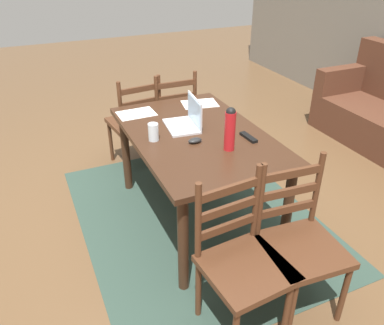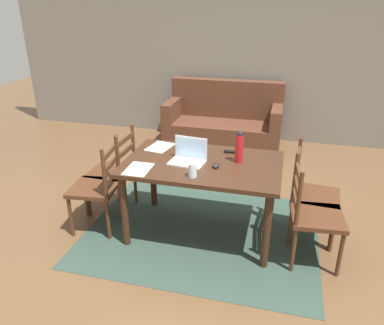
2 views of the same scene
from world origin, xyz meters
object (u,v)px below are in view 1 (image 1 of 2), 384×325
object	(u,v)px
dining_table	(197,145)
chair_right_far	(299,244)
laptop	(187,119)
chair_right_near	(242,263)
computer_mouse	(195,140)
tv_remote	(249,137)
drinking_glass	(153,132)
water_bottle	(230,128)
chair_left_far	(171,117)
chair_left_near	(135,123)

from	to	relation	value
dining_table	chair_right_far	size ratio (longest dim) A/B	1.54
dining_table	laptop	distance (m)	0.21
chair_right_far	chair_right_near	bearing A→B (deg)	-90.00
dining_table	computer_mouse	bearing A→B (deg)	-28.68
dining_table	tv_remote	size ratio (longest dim) A/B	8.62
chair_right_far	laptop	size ratio (longest dim) A/B	2.77
drinking_glass	water_bottle	bearing A→B (deg)	51.07
chair_left_far	chair_left_near	size ratio (longest dim) A/B	1.00
chair_right_near	drinking_glass	size ratio (longest dim) A/B	7.58
chair_right_near	computer_mouse	world-z (taller)	chair_right_near
chair_right_far	laptop	distance (m)	1.23
chair_right_near	computer_mouse	xyz separation A→B (m)	(-0.88, 0.11, 0.32)
chair_right_near	water_bottle	xyz separation A→B (m)	(-0.70, 0.28, 0.46)
drinking_glass	dining_table	bearing A→B (deg)	87.53
chair_right_far	dining_table	bearing A→B (deg)	-169.44
chair_right_near	water_bottle	world-z (taller)	water_bottle
dining_table	chair_left_far	bearing A→B (deg)	169.65
dining_table	water_bottle	distance (m)	0.42
chair_right_far	water_bottle	distance (m)	0.84
laptop	computer_mouse	bearing A→B (deg)	-12.06
dining_table	drinking_glass	world-z (taller)	drinking_glass
chair_right_far	computer_mouse	distance (m)	0.97
dining_table	chair_left_near	size ratio (longest dim) A/B	1.54
chair_right_far	laptop	xyz separation A→B (m)	(-1.15, -0.21, 0.36)
chair_left_near	chair_right_near	bearing A→B (deg)	-0.23
water_bottle	chair_left_near	bearing A→B (deg)	-168.51
chair_left_near	drinking_glass	size ratio (longest dim) A/B	7.58
drinking_glass	computer_mouse	size ratio (longest dim) A/B	1.25
chair_right_near	laptop	size ratio (longest dim) A/B	2.77
chair_left_far	water_bottle	xyz separation A→B (m)	(1.35, -0.10, 0.46)
chair_right_far	computer_mouse	bearing A→B (deg)	-163.08
chair_left_far	dining_table	bearing A→B (deg)	-10.35
chair_right_near	laptop	xyz separation A→B (m)	(-1.15, 0.17, 0.36)
chair_right_far	water_bottle	world-z (taller)	water_bottle
chair_right_far	water_bottle	bearing A→B (deg)	-171.92
dining_table	chair_right_far	world-z (taller)	chair_right_far
chair_right_far	tv_remote	xyz separation A→B (m)	(-0.79, 0.11, 0.32)
computer_mouse	water_bottle	bearing A→B (deg)	39.76
computer_mouse	dining_table	bearing A→B (deg)	148.44
dining_table	drinking_glass	size ratio (longest dim) A/B	11.69
dining_table	chair_right_near	distance (m)	1.06
chair_left_far	tv_remote	size ratio (longest dim) A/B	5.59
chair_right_near	chair_left_near	distance (m)	2.04
drinking_glass	computer_mouse	world-z (taller)	drinking_glass
dining_table	tv_remote	world-z (taller)	tv_remote
chair_right_far	chair_left_far	xyz separation A→B (m)	(-2.04, -0.00, 0.00)
chair_right_near	drinking_glass	world-z (taller)	chair_right_near
drinking_glass	computer_mouse	bearing A→B (deg)	58.17
chair_right_near	chair_right_far	xyz separation A→B (m)	(-0.00, 0.38, 0.00)
dining_table	water_bottle	size ratio (longest dim) A/B	4.85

